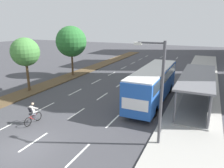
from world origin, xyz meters
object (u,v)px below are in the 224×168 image
bus (153,81)px  median_tree_second (25,52)px  median_tree_third (71,42)px  bus_shelter (200,87)px  cyclist (33,114)px  streetlight (159,87)px

bus → median_tree_second: median_tree_second is taller
median_tree_third → bus: bearing=-22.9°
bus_shelter → bus: size_ratio=0.97×
bus → median_tree_second: (-13.79, -2.66, 2.45)m
cyclist → median_tree_second: bearing=137.0°
bus → streetlight: bearing=-74.3°
bus_shelter → median_tree_third: size_ratio=1.54×
bus_shelter → streetlight: streetlight is taller
bus → median_tree_third: (-13.52, 5.70, 2.97)m
cyclist → bus_shelter: bearing=38.8°
median_tree_second → bus_shelter: bearing=10.0°
median_tree_second → median_tree_third: 8.38m
cyclist → streetlight: streetlight is taller
bus → cyclist: (-7.27, -8.74, -1.28)m
bus_shelter → median_tree_third: 18.80m
bus_shelter → cyclist: bearing=-141.2°
cyclist → median_tree_third: 16.30m
bus_shelter → bus: 4.32m
bus → bus_shelter: bearing=7.1°
median_tree_third → streetlight: bearing=-40.5°
bus_shelter → median_tree_second: (-18.07, -3.19, 2.65)m
streetlight → bus: bearing=105.7°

